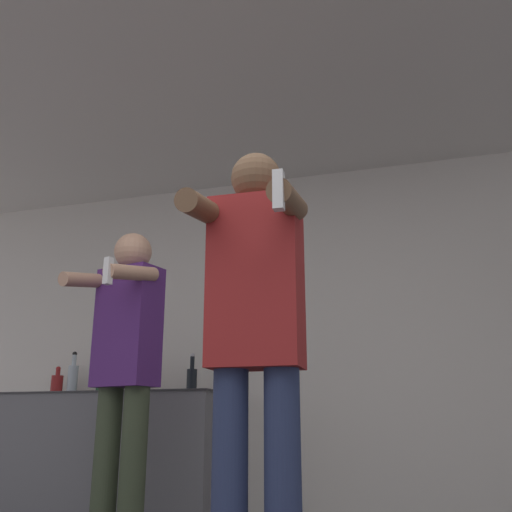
# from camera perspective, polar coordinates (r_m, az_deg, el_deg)

# --- Properties ---
(wall_back) EXTENTS (7.00, 0.06, 2.55)m
(wall_back) POSITION_cam_1_polar(r_m,az_deg,el_deg) (4.17, 5.23, -8.42)
(wall_back) COLOR silver
(wall_back) RESTS_ON ground_plane
(ceiling_slab) EXTENTS (7.00, 3.40, 0.05)m
(ceiling_slab) POSITION_cam_1_polar(r_m,az_deg,el_deg) (3.30, -0.68, 18.33)
(ceiling_slab) COLOR silver
(ceiling_slab) RESTS_ON wall_back
(counter) EXTENTS (1.58, 0.64, 0.91)m
(counter) POSITION_cam_1_polar(r_m,az_deg,el_deg) (4.28, -13.90, -19.24)
(counter) COLOR slate
(counter) RESTS_ON ground_plane
(bottle_red_label) EXTENTS (0.08, 0.08, 0.32)m
(bottle_red_label) POSITION_cam_1_polar(r_m,az_deg,el_deg) (4.60, -17.87, -11.51)
(bottle_red_label) COLOR silver
(bottle_red_label) RESTS_ON counter
(bottle_brown_liquor) EXTENTS (0.08, 0.08, 0.29)m
(bottle_brown_liquor) POSITION_cam_1_polar(r_m,az_deg,el_deg) (4.46, -15.13, -11.85)
(bottle_brown_liquor) COLOR #194723
(bottle_brown_liquor) RESTS_ON counter
(bottle_green_wine) EXTENTS (0.07, 0.07, 0.27)m
(bottle_green_wine) POSITION_cam_1_polar(r_m,az_deg,el_deg) (4.14, -6.44, -12.04)
(bottle_green_wine) COLOR black
(bottle_green_wine) RESTS_ON counter
(bottle_clear_vodka) EXTENTS (0.07, 0.07, 0.29)m
(bottle_clear_vodka) POSITION_cam_1_polar(r_m,az_deg,el_deg) (4.35, -12.35, -11.83)
(bottle_clear_vodka) COLOR maroon
(bottle_clear_vodka) RESTS_ON counter
(bottle_dark_rum) EXTENTS (0.09, 0.09, 0.21)m
(bottle_dark_rum) POSITION_cam_1_polar(r_m,az_deg,el_deg) (4.67, -19.29, -11.98)
(bottle_dark_rum) COLOR maroon
(bottle_dark_rum) RESTS_ON counter
(person_woman_foreground) EXTENTS (0.43, 0.46, 1.75)m
(person_woman_foreground) POSITION_cam_1_polar(r_m,az_deg,el_deg) (2.14, -0.06, -7.75)
(person_woman_foreground) COLOR navy
(person_woman_foreground) RESTS_ON ground_plane
(person_man_side) EXTENTS (0.48, 0.54, 1.76)m
(person_man_side) POSITION_cam_1_polar(r_m,az_deg,el_deg) (3.26, -13.00, -10.56)
(person_man_side) COLOR #38422D
(person_man_side) RESTS_ON ground_plane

